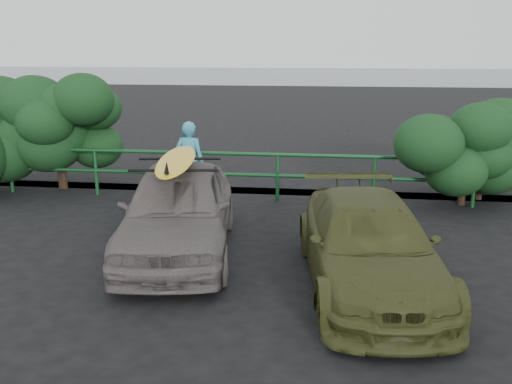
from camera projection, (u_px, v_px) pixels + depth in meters
The scene contains 10 objects.
ground at pixel (167, 299), 7.46m from camera, with size 80.00×80.00×0.00m, color black.
ocean at pixel (312, 74), 65.08m from camera, with size 200.00×200.00×0.00m, color slate.
guardrail at pixel (231, 176), 12.13m from camera, with size 14.00×0.08×1.04m, color #144721, non-canonical shape.
shrub_left at pixel (25, 136), 12.93m from camera, with size 3.20×2.40×2.42m, color #153B18, non-canonical shape.
shrub_right at pixel (471, 155), 11.89m from camera, with size 3.20×2.40×1.97m, color #153B18, non-canonical shape.
sedan at pixel (178, 209), 8.99m from camera, with size 1.67×4.15×1.41m, color #645B59.
olive_vehicle at pixel (368, 245), 7.71m from camera, with size 1.68×4.13×1.20m, color #3F431D.
man at pixel (190, 162), 11.95m from camera, with size 0.62×0.41×1.70m, color teal.
roof_rack at pixel (177, 164), 8.81m from camera, with size 1.32×0.92×0.04m, color black, non-canonical shape.
surfboard at pixel (176, 160), 8.79m from camera, with size 0.54×2.60×0.08m, color gold.
Camera 1 is at (2.02, -6.67, 3.23)m, focal length 40.00 mm.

